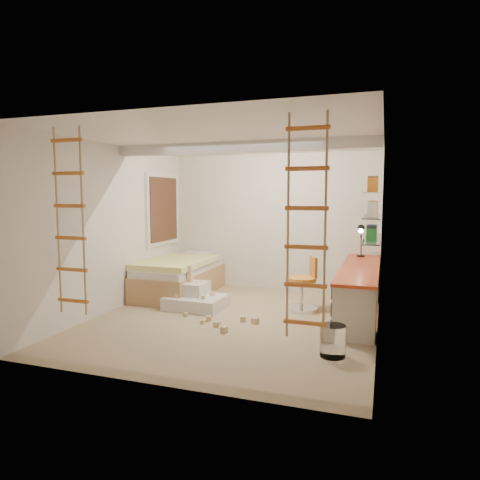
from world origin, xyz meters
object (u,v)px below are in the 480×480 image
(desk, at_px, (359,289))
(play_platform, at_px, (194,298))
(swivel_chair, at_px, (303,291))
(bed, at_px, (180,277))

(desk, relative_size, play_platform, 3.05)
(desk, bearing_deg, play_platform, -171.09)
(desk, distance_m, play_platform, 2.60)
(play_platform, bearing_deg, desk, 8.91)
(swivel_chair, bearing_deg, desk, -0.03)
(bed, height_order, play_platform, bed)
(swivel_chair, relative_size, play_platform, 0.94)
(desk, distance_m, bed, 3.22)
(desk, height_order, play_platform, desk)
(play_platform, bearing_deg, bed, 129.97)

